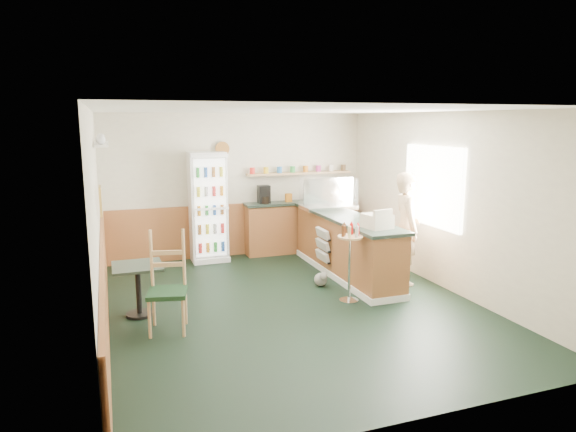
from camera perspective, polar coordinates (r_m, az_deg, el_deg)
name	(u,v)px	position (r m, az deg, el deg)	size (l,w,h in m)	color
ground	(292,305)	(7.34, 0.46, -9.89)	(6.00, 6.00, 0.00)	black
room_envelope	(261,192)	(7.57, -3.05, 2.64)	(5.04, 6.02, 2.72)	beige
service_counter	(346,248)	(8.66, 6.42, -3.56)	(0.68, 3.01, 1.01)	#9E5933
back_counter	(300,224)	(10.12, 1.32, -0.91)	(2.24, 0.42, 1.69)	#9E5933
drinks_fridge	(208,207)	(9.49, -8.86, 0.98)	(0.66, 0.54, 2.01)	white
display_case	(329,194)	(9.15, 4.52, 2.46)	(0.95, 0.50, 0.54)	silver
cash_register	(377,221)	(7.65, 9.85, -0.55)	(0.35, 0.37, 0.21)	beige
shopkeeper	(406,228)	(8.30, 12.99, -1.35)	(0.59, 0.43, 1.78)	tan
condiment_stand	(350,252)	(7.34, 6.90, -4.04)	(0.36, 0.36, 1.12)	silver
newspaper_rack	(323,245)	(8.63, 3.89, -3.28)	(0.09, 0.48, 0.55)	black
cafe_table	(138,280)	(7.11, -16.33, -6.84)	(0.64, 0.64, 0.70)	black
cafe_chair	(166,278)	(6.56, -13.42, -6.75)	(0.55, 0.55, 1.24)	black
dog_doorstop	(321,279)	(8.12, 3.70, -6.99)	(0.21, 0.27, 0.25)	gray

